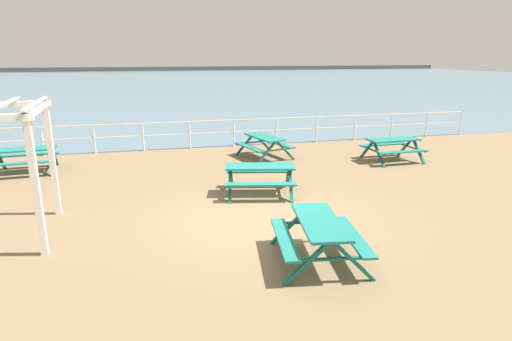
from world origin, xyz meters
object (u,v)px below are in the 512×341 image
Objects in this scene: picnic_table_mid_centre at (264,142)px; picnic_table_near_left at (319,230)px; picnic_table_far_right at (25,154)px; picnic_table_corner at (260,173)px; picnic_table_seaward at (393,144)px.

picnic_table_near_left is at bearing 156.66° from picnic_table_mid_centre.
picnic_table_mid_centre is 7.76m from picnic_table_far_right.
picnic_table_mid_centre and picnic_table_far_right have the same top height.
picnic_table_corner is at bearing -34.35° from picnic_table_far_right.
picnic_table_far_right is 0.91× the size of picnic_table_corner.
picnic_table_near_left is 8.31m from picnic_table_seaward.
picnic_table_seaward is 0.89× the size of picnic_table_corner.
picnic_table_corner is at bearing 148.05° from picnic_table_mid_centre.
picnic_table_corner is (-5.40, -2.43, 0.00)m from picnic_table_seaward.
picnic_table_mid_centre is 4.48m from picnic_table_seaward.
picnic_table_seaward is at bearing -10.84° from picnic_table_far_right.
picnic_table_corner is (-0.06, 3.94, 0.00)m from picnic_table_near_left.
picnic_table_near_left is 10.20m from picnic_table_far_right.
picnic_table_corner is (-1.19, -3.96, 0.00)m from picnic_table_mid_centre.
picnic_table_far_right and picnic_table_seaward have the same top height.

